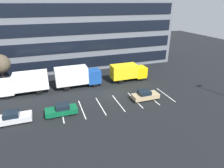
{
  "coord_description": "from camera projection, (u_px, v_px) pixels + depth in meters",
  "views": [
    {
      "loc": [
        -9.4,
        -27.09,
        14.17
      ],
      "look_at": [
        0.43,
        0.84,
        1.4
      ],
      "focal_mm": 30.66,
      "sensor_mm": 36.0,
      "label": 1
    }
  ],
  "objects": [
    {
      "name": "sedan_forest",
      "position": [
        62.0,
        110.0,
        25.87
      ],
      "size": [
        4.22,
        1.77,
        1.51
      ],
      "color": "#0C5933",
      "rests_on": "ground_plane"
    },
    {
      "name": "lot_markings",
      "position": [
        118.0,
        103.0,
        29.09
      ],
      "size": [
        16.94,
        5.4,
        0.01
      ],
      "color": "silver",
      "rests_on": "ground_plane"
    },
    {
      "name": "office_building",
      "position": [
        86.0,
        34.0,
        44.64
      ],
      "size": [
        39.55,
        10.51,
        14.4
      ],
      "color": "slate",
      "rests_on": "ground_plane"
    },
    {
      "name": "sedan_silver",
      "position": [
        13.0,
        117.0,
        24.13
      ],
      "size": [
        4.27,
        1.79,
        1.53
      ],
      "color": "silver",
      "rests_on": "ground_plane"
    },
    {
      "name": "ground_plane",
      "position": [
        111.0,
        94.0,
        31.94
      ],
      "size": [
        120.0,
        120.0,
        0.0
      ],
      "primitive_type": "plane",
      "color": "black"
    },
    {
      "name": "box_truck_yellow_all",
      "position": [
        128.0,
        72.0,
        36.63
      ],
      "size": [
        7.11,
        2.35,
        3.29
      ],
      "color": "yellow",
      "rests_on": "ground_plane"
    },
    {
      "name": "bare_tree",
      "position": [
        0.0,
        64.0,
        32.32
      ],
      "size": [
        3.27,
        3.27,
        6.13
      ],
      "color": "#473323",
      "rests_on": "ground_plane"
    },
    {
      "name": "box_truck_blue",
      "position": [
        77.0,
        76.0,
        33.82
      ],
      "size": [
        8.03,
        2.66,
        3.72
      ],
      "color": "#194799",
      "rests_on": "ground_plane"
    },
    {
      "name": "box_truck_white",
      "position": [
        25.0,
        82.0,
        31.25
      ],
      "size": [
        7.76,
        2.57,
        3.6
      ],
      "color": "white",
      "rests_on": "ground_plane"
    },
    {
      "name": "sedan_tan",
      "position": [
        145.0,
        95.0,
        29.89
      ],
      "size": [
        4.2,
        1.76,
        1.5
      ],
      "color": "tan",
      "rests_on": "ground_plane"
    }
  ]
}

